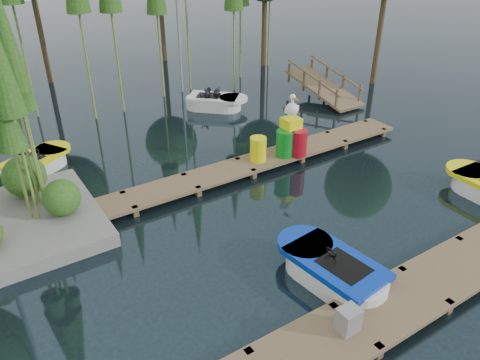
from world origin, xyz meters
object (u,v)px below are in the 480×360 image
yellow_barrel (258,149)px  boat_blue (333,271)px  boat_yellow_far (36,164)px  utility_cabinet (348,320)px  drum_cluster (292,136)px

yellow_barrel → boat_blue: bearing=-107.7°
boat_yellow_far → utility_cabinet: boat_yellow_far is taller
drum_cluster → boat_yellow_far: bearing=152.4°
utility_cabinet → boat_yellow_far: bearing=108.2°
boat_blue → yellow_barrel: size_ratio=3.75×
boat_blue → utility_cabinet: 1.79m
yellow_barrel → drum_cluster: size_ratio=0.39×
boat_blue → yellow_barrel: yellow_barrel is taller
utility_cabinet → yellow_barrel: (2.75, 7.00, 0.15)m
boat_yellow_far → yellow_barrel: (6.30, -3.82, 0.44)m
yellow_barrel → drum_cluster: bearing=-6.9°
boat_blue → drum_cluster: 6.22m
utility_cabinet → drum_cluster: bearing=59.4°
boat_blue → yellow_barrel: bearing=66.0°
boat_yellow_far → yellow_barrel: boat_yellow_far is taller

